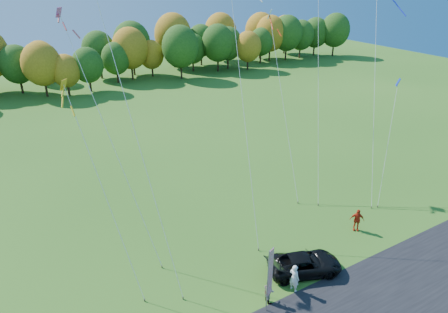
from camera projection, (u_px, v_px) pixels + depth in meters
ground at (271, 289)px, 25.64m from camera, size 160.00×160.00×0.00m
tree_line at (80, 89)px, 68.63m from camera, size 116.00×12.00×10.00m
black_suv at (305, 264)px, 26.82m from camera, size 5.45×3.85×1.38m
person_tailgate_a at (294, 278)px, 25.17m from camera, size 0.62×0.81×1.97m
person_tailgate_b at (269, 291)px, 24.44m from camera, size 0.71×0.86×1.59m
person_east at (357, 220)px, 31.10m from camera, size 1.13×1.05×1.87m
feather_flag at (270, 273)px, 23.07m from camera, size 0.54×0.30×4.45m
kite_delta_blue at (108, 37)px, 21.95m from camera, size 4.30×11.70×31.12m
kite_parafoil_orange at (318, 40)px, 35.09m from camera, size 8.82×11.84×26.58m
kite_delta_red at (242, 92)px, 28.96m from camera, size 3.92×10.19×21.71m
kite_parafoil_rainbow at (375, 92)px, 34.36m from camera, size 6.30×7.62×18.42m
kite_diamond_yellow at (105, 195)px, 23.60m from camera, size 2.33×5.82×13.32m
kite_diamond_white at (284, 107)px, 35.00m from camera, size 2.11×8.03×15.88m
kite_diamond_pink at (112, 144)px, 26.30m from camera, size 3.34×8.07×16.79m
kite_diamond_blue_low at (388, 145)px, 34.10m from camera, size 3.87×3.23×10.62m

